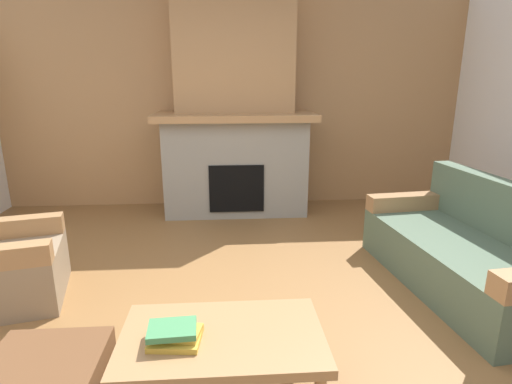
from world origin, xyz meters
TOP-DOWN VIEW (x-y plane):
  - ground at (0.00, 0.00)m, footprint 9.00×9.00m
  - wall_back_wood_panel at (0.00, 3.00)m, footprint 6.00×0.12m
  - fireplace at (0.00, 2.62)m, footprint 1.90×0.82m
  - couch at (1.81, 0.48)m, footprint 1.03×1.88m
  - coffee_table at (-0.14, -0.65)m, footprint 1.00×0.60m
  - book_stack_near_edge at (-0.37, -0.69)m, footprint 0.26×0.23m

SIDE VIEW (x-z plane):
  - ground at x=0.00m, z-range 0.00..0.00m
  - couch at x=1.81m, z-range -0.14..0.71m
  - coffee_table at x=-0.14m, z-range 0.16..0.59m
  - book_stack_near_edge at x=-0.37m, z-range 0.43..0.51m
  - fireplace at x=0.00m, z-range -0.19..2.51m
  - wall_back_wood_panel at x=0.00m, z-range 0.00..2.70m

